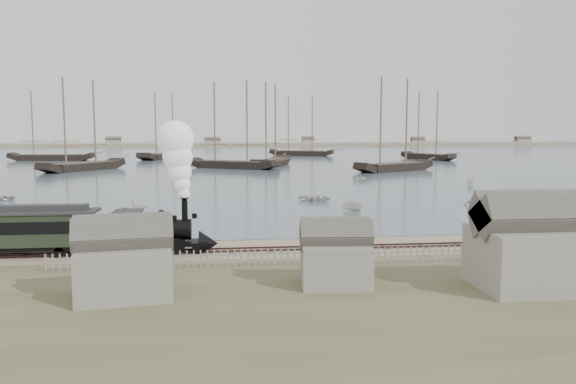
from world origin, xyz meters
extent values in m
plane|color=tan|center=(0.00, 0.00, 0.00)|extent=(600.00, 600.00, 0.00)
cube|color=#42525E|center=(0.00, 170.00, 0.03)|extent=(600.00, 336.00, 0.06)
cube|color=#34211C|center=(0.00, -2.50, 0.10)|extent=(120.00, 0.08, 0.12)
cube|color=#34211C|center=(0.00, -1.50, 0.10)|extent=(120.00, 0.08, 0.12)
cube|color=#3F3128|center=(0.00, -2.00, 0.03)|extent=(120.00, 1.80, 0.06)
cube|color=tan|center=(0.00, 250.00, 0.00)|extent=(500.00, 20.00, 1.80)
cube|color=black|center=(-8.95, -2.00, 0.72)|extent=(6.89, 2.03, 0.25)
cylinder|color=black|center=(-9.35, -2.00, 1.73)|extent=(4.26, 1.52, 1.52)
cube|color=black|center=(-11.58, -2.00, 1.93)|extent=(1.82, 2.23, 2.33)
cube|color=#2A2A2C|center=(-11.58, -2.00, 3.15)|extent=(2.03, 2.43, 0.12)
cylinder|color=black|center=(-7.43, -2.00, 3.10)|extent=(0.45, 0.45, 1.62)
sphere|color=black|center=(-9.15, -2.00, 2.92)|extent=(0.65, 0.65, 0.65)
cone|color=black|center=(-5.71, -2.00, 0.62)|extent=(1.42, 2.03, 2.03)
cube|color=black|center=(-6.72, -2.00, 2.74)|extent=(0.35, 0.35, 0.35)
cube|color=black|center=(-20.35, -2.00, 0.68)|extent=(13.28, 2.18, 0.33)
cube|color=black|center=(-20.35, -2.00, 2.01)|extent=(12.33, 2.37, 2.37)
cube|color=black|center=(-20.35, -0.80, 2.25)|extent=(11.38, 0.06, 0.85)
cube|color=#2A2A2C|center=(-20.35, -2.00, 3.24)|extent=(13.28, 2.56, 0.17)
cube|color=#2A2A2C|center=(-20.35, -2.00, 3.53)|extent=(11.86, 1.14, 0.43)
imported|color=silver|center=(-20.68, 0.59, 0.39)|extent=(4.31, 4.64, 0.78)
imported|color=silver|center=(-14.18, 17.81, 0.77)|extent=(2.98, 3.23, 1.42)
imported|color=silver|center=(9.44, 16.24, 0.71)|extent=(3.48, 2.91, 1.29)
imported|color=silver|center=(7.03, 25.83, 0.50)|extent=(4.89, 5.23, 0.88)
imported|color=silver|center=(25.12, 19.28, 0.77)|extent=(3.41, 3.52, 1.42)
imported|color=silver|center=(35.27, 42.50, 0.70)|extent=(3.47, 2.70, 1.27)
imported|color=silver|center=(19.28, 51.85, 0.76)|extent=(3.48, 3.37, 1.40)
camera|label=1|loc=(-4.52, -43.94, 9.25)|focal=35.00mm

